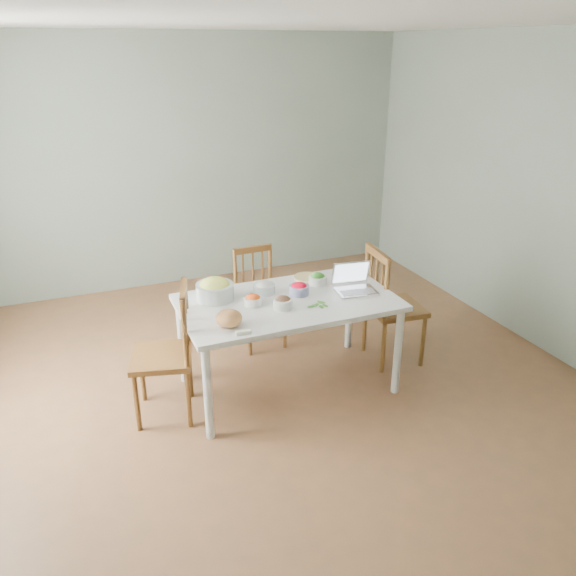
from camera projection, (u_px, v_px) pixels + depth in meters
name	position (u px, v px, depth m)	size (l,w,h in m)	color
floor	(271.00, 384.00, 4.66)	(5.00, 5.00, 0.00)	brown
ceiling	(266.00, 20.00, 3.59)	(5.00, 5.00, 0.00)	white
wall_back	(189.00, 164.00, 6.25)	(5.00, 0.00, 2.70)	gray
wall_front	(519.00, 418.00, 2.00)	(5.00, 0.00, 2.70)	gray
wall_right	(535.00, 194.00, 5.00)	(0.00, 5.00, 2.70)	gray
dining_table	(288.00, 344.00, 4.49)	(1.64, 0.92, 0.77)	white
chair_far	(260.00, 299.00, 5.12)	(0.40, 0.38, 0.90)	#472710
chair_left	(161.00, 354.00, 4.11)	(0.45, 0.43, 1.01)	#472710
chair_right	(395.00, 305.00, 4.86)	(0.45, 0.43, 1.03)	#472710
bread_boule	(229.00, 318.00, 3.91)	(0.18, 0.18, 0.12)	#A96D3F
butter_stick	(243.00, 332.00, 3.82)	(0.10, 0.03, 0.03)	white
bowl_squash	(215.00, 289.00, 4.32)	(0.29, 0.29, 0.17)	#EAEE42
bowl_carrot	(253.00, 300.00, 4.25)	(0.14, 0.14, 0.08)	#D45818
bowl_onion	(264.00, 288.00, 4.44)	(0.17, 0.17, 0.09)	silver
bowl_mushroom	(283.00, 302.00, 4.18)	(0.14, 0.14, 0.09)	#351F12
bowl_redpep	(299.00, 289.00, 4.42)	(0.16, 0.16, 0.09)	red
bowl_broccoli	(318.00, 279.00, 4.61)	(0.15, 0.15, 0.09)	#1D581A
flatbread	(307.00, 278.00, 4.73)	(0.22, 0.22, 0.02)	#D2C288
basil_bunch	(317.00, 304.00, 4.24)	(0.18, 0.18, 0.02)	#26581D
laptop	(357.00, 280.00, 4.44)	(0.31, 0.27, 0.21)	silver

